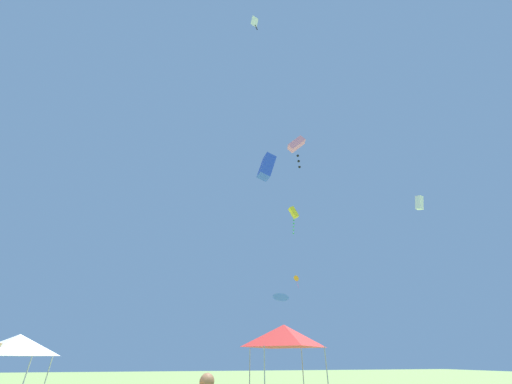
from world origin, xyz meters
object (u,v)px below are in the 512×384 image
kite_blue_box (267,167)px  kite_white_diamond (255,23)px  canopy_tent_red (284,336)px  kite_white_box (419,203)px  kite_blue_delta (281,296)px  kite_pink_box (296,145)px  canopy_tent_white (17,345)px  kite_yellow_box (294,213)px  kite_orange_delta (296,279)px

kite_blue_box → kite_white_diamond: bearing=81.2°
canopy_tent_red → kite_white_box: kite_white_box is taller
canopy_tent_red → kite_blue_delta: kite_blue_delta is taller
kite_pink_box → kite_blue_box: 9.84m
canopy_tent_red → canopy_tent_white: canopy_tent_red is taller
kite_pink_box → kite_white_box: bearing=5.8°
kite_white_diamond → kite_pink_box: bearing=10.0°
kite_pink_box → kite_white_box: size_ratio=2.67×
kite_white_box → canopy_tent_white: bearing=177.5°
kite_yellow_box → kite_pink_box: bearing=6.5°
canopy_tent_red → kite_white_box: bearing=1.8°
kite_white_diamond → kite_blue_delta: bearing=65.3°
kite_white_diamond → kite_blue_box: 20.06m
kite_yellow_box → canopy_tent_red: bearing=133.8°
canopy_tent_red → kite_blue_delta: size_ratio=1.73×
kite_white_diamond → kite_blue_box: bearing=-98.8°
kite_pink_box → kite_blue_box: bearing=-123.2°
kite_blue_delta → kite_orange_delta: 6.37m
kite_orange_delta → kite_yellow_box: (-5.74, -14.78, 0.10)m
canopy_tent_white → kite_white_diamond: bearing=-14.0°
kite_yellow_box → kite_orange_delta: bearing=68.8°
kite_blue_box → canopy_tent_red: bearing=68.2°
kite_pink_box → kite_blue_delta: (1.75, 10.07, -8.26)m
kite_pink_box → kite_orange_delta: size_ratio=2.26×
kite_yellow_box → kite_blue_delta: bearing=76.9°
kite_white_box → kite_white_diamond: (-13.05, -1.55, 15.41)m
kite_blue_delta → kite_yellow_box: (-2.36, -10.14, 2.86)m
kite_white_box → kite_white_diamond: 20.26m
kite_pink_box → kite_white_diamond: size_ratio=1.63×
canopy_tent_red → kite_orange_delta: bearing=65.5°
kite_white_box → kite_yellow_box: bearing=-174.2°
kite_blue_delta → kite_white_diamond: bearing=-114.7°
kite_orange_delta → kite_yellow_box: bearing=-111.2°
kite_blue_box → canopy_tent_white: bearing=139.5°
kite_white_diamond → kite_yellow_box: kite_white_diamond is taller
kite_orange_delta → kite_yellow_box: size_ratio=0.78×
canopy_tent_white → kite_blue_box: (9.45, -8.08, 5.75)m
kite_blue_delta → kite_blue_box: 17.20m
kite_blue_delta → kite_orange_delta: (3.38, 4.64, 2.77)m
kite_yellow_box → kite_white_box: bearing=5.8°
kite_blue_delta → kite_white_box: 13.37m
canopy_tent_white → kite_blue_box: 13.70m
kite_white_box → kite_pink_box: bearing=-174.2°
kite_pink_box → kite_orange_delta: bearing=70.8°
canopy_tent_white → kite_yellow_box: (12.81, -2.08, 7.00)m
kite_blue_delta → canopy_tent_red: bearing=-107.9°
kite_pink_box → kite_yellow_box: 5.43m
canopy_tent_red → kite_blue_box: kite_blue_box is taller
kite_white_box → kite_blue_box: kite_white_box is taller
canopy_tent_red → kite_white_diamond: kite_white_diamond is taller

